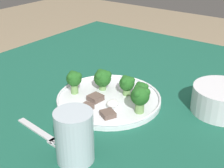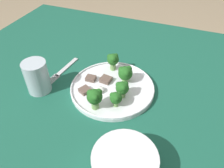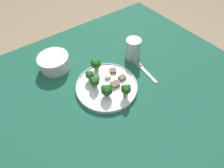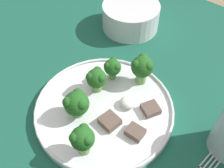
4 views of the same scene
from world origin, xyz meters
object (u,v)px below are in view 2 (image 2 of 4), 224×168
(dinner_plate, at_px, (112,88))
(drinking_glass, at_px, (37,78))
(cream_bowl, at_px, (124,165))
(fork, at_px, (63,70))

(dinner_plate, height_order, drinking_glass, drinking_glass)
(cream_bowl, bearing_deg, dinner_plate, -63.18)
(fork, bearing_deg, cream_bowl, 139.64)
(cream_bowl, height_order, drinking_glass, drinking_glass)
(fork, xyz_separation_m, drinking_glass, (0.02, 0.12, 0.05))
(fork, distance_m, drinking_glass, 0.13)
(fork, relative_size, drinking_glass, 1.63)
(drinking_glass, bearing_deg, dinner_plate, -159.05)
(fork, height_order, cream_bowl, cream_bowl)
(dinner_plate, relative_size, fork, 1.57)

